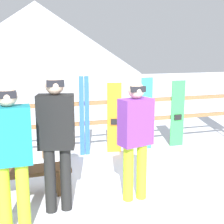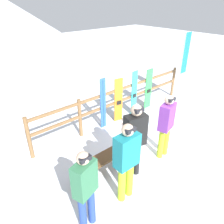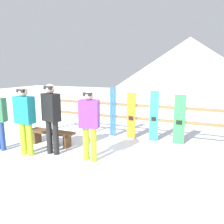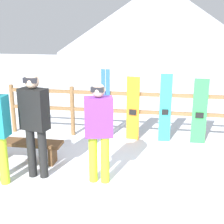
{
  "view_description": "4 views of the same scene",
  "coord_description": "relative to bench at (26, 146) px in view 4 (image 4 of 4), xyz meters",
  "views": [
    {
      "loc": [
        -1.97,
        -4.08,
        2.13
      ],
      "look_at": [
        -0.35,
        1.1,
        1.02
      ],
      "focal_mm": 50.0,
      "sensor_mm": 36.0,
      "label": 1
    },
    {
      "loc": [
        -4.35,
        -2.72,
        3.66
      ],
      "look_at": [
        -0.89,
        1.22,
        0.85
      ],
      "focal_mm": 35.0,
      "sensor_mm": 36.0,
      "label": 2
    },
    {
      "loc": [
        1.99,
        -4.54,
        2.13
      ],
      "look_at": [
        -0.42,
        1.13,
        0.95
      ],
      "focal_mm": 35.0,
      "sensor_mm": 36.0,
      "label": 3
    },
    {
      "loc": [
        0.57,
        -4.86,
        2.6
      ],
      "look_at": [
        -0.4,
        0.97,
        0.89
      ],
      "focal_mm": 50.0,
      "sensor_mm": 36.0,
      "label": 4
    }
  ],
  "objects": [
    {
      "name": "ground_plane",
      "position": [
        1.97,
        -0.33,
        -0.32
      ],
      "size": [
        40.0,
        40.0,
        0.0
      ],
      "primitive_type": "plane",
      "color": "white"
    },
    {
      "name": "mountain_backdrop",
      "position": [
        1.97,
        23.59,
        2.68
      ],
      "size": [
        18.0,
        18.0,
        6.0
      ],
      "color": "silver",
      "rests_on": "ground"
    },
    {
      "name": "fence",
      "position": [
        1.97,
        1.59,
        0.39
      ],
      "size": [
        6.07,
        0.1,
        1.17
      ],
      "color": "brown",
      "rests_on": "ground"
    },
    {
      "name": "bench",
      "position": [
        0.0,
        0.0,
        0.0
      ],
      "size": [
        1.42,
        0.36,
        0.42
      ],
      "color": "brown",
      "rests_on": "ground"
    },
    {
      "name": "person_purple",
      "position": [
        1.55,
        -0.54,
        0.66
      ],
      "size": [
        0.5,
        0.35,
        1.68
      ],
      "color": "#B7D826",
      "rests_on": "ground"
    },
    {
      "name": "person_black",
      "position": [
        0.46,
        -0.53,
        0.73
      ],
      "size": [
        0.5,
        0.36,
        1.8
      ],
      "color": "black",
      "rests_on": "ground"
    },
    {
      "name": "ski_pair_blue",
      "position": [
        1.28,
        1.53,
        0.48
      ],
      "size": [
        0.2,
        0.02,
        1.6
      ],
      "color": "blue",
      "rests_on": "ground"
    },
    {
      "name": "snowboard_orange",
      "position": [
        1.9,
        1.53,
        0.41
      ],
      "size": [
        0.29,
        0.09,
        1.45
      ],
      "color": "orange",
      "rests_on": "ground"
    },
    {
      "name": "snowboard_cyan",
      "position": [
        2.61,
        1.53,
        0.45
      ],
      "size": [
        0.26,
        0.07,
        1.53
      ],
      "color": "#2DBFCC",
      "rests_on": "ground"
    },
    {
      "name": "snowboard_green",
      "position": [
        3.35,
        1.53,
        0.4
      ],
      "size": [
        0.31,
        0.05,
        1.45
      ],
      "color": "green",
      "rests_on": "ground"
    }
  ]
}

